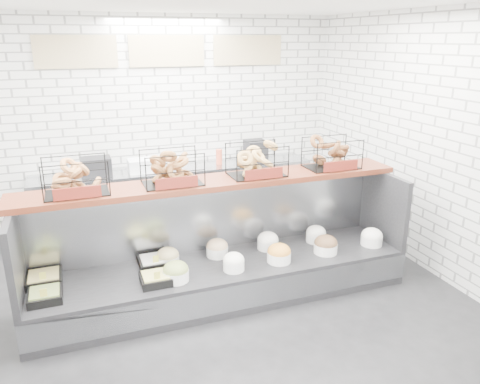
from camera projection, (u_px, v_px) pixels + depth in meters
name	position (u px, v px, depth m)	size (l,w,h in m)	color
ground	(233.00, 310.00, 4.83)	(5.50, 5.50, 0.00)	black
room_shell	(212.00, 102.00, 4.72)	(5.02, 5.51, 3.01)	silver
display_case	(223.00, 266.00, 5.03)	(4.00, 0.90, 1.20)	black
bagel_shelf	(216.00, 168.00, 4.86)	(4.10, 0.50, 0.40)	#45190E
prep_counter	(178.00, 196.00, 6.85)	(4.00, 0.60, 1.20)	#93969B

